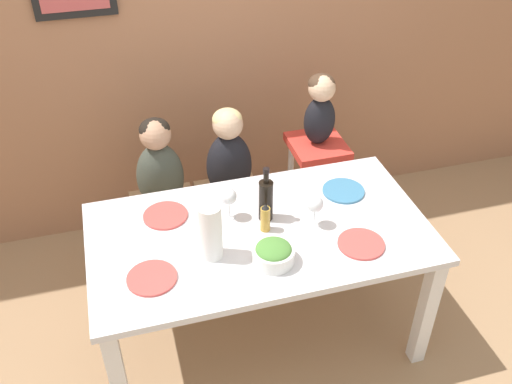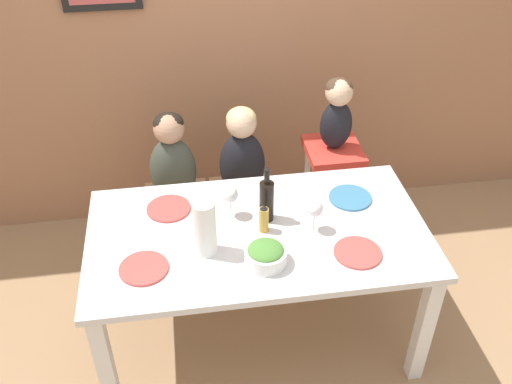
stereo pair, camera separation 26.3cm
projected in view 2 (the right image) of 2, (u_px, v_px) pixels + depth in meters
name	position (u px, v px, depth m)	size (l,w,h in m)	color
ground_plane	(258.00, 332.00, 3.13)	(14.00, 14.00, 0.00)	#9E7A56
wall_back	(226.00, 15.00, 3.26)	(10.00, 0.09, 2.70)	#9E6B4C
dining_table	(258.00, 246.00, 2.74)	(1.60, 0.87, 0.73)	silver
chair_far_left	(177.00, 210.00, 3.39)	(0.37, 0.40, 0.45)	silver
chair_far_center	(243.00, 204.00, 3.43)	(0.37, 0.40, 0.45)	silver
chair_right_highchair	(331.00, 171.00, 3.39)	(0.31, 0.34, 0.73)	silver
person_child_left	(172.00, 159.00, 3.17)	(0.26, 0.20, 0.57)	#3D4238
person_child_center	(242.00, 153.00, 3.22)	(0.26, 0.20, 0.57)	black
person_baby_right	(337.00, 110.00, 3.15)	(0.18, 0.16, 0.43)	black
wine_bottle	(267.00, 200.00, 2.69)	(0.07, 0.07, 0.29)	black
paper_towel_roll	(205.00, 228.00, 2.49)	(0.10, 0.10, 0.27)	white
wine_glass_near	(315.00, 209.00, 2.62)	(0.08, 0.08, 0.17)	white
wine_glass_far	(230.00, 195.00, 2.71)	(0.08, 0.08, 0.17)	white
salad_bowl_large	(266.00, 254.00, 2.49)	(0.19, 0.19, 0.10)	white
dinner_plate_front_left	(144.00, 268.00, 2.48)	(0.22, 0.22, 0.01)	#D14C47
dinner_plate_back_left	(169.00, 209.00, 2.81)	(0.22, 0.22, 0.01)	#D14C47
dinner_plate_back_right	(350.00, 198.00, 2.88)	(0.22, 0.22, 0.01)	teal
dinner_plate_front_right	(358.00, 253.00, 2.56)	(0.22, 0.22, 0.01)	#D14C47
condiment_bottle_hot_sauce	(264.00, 218.00, 2.65)	(0.05, 0.05, 0.15)	#BC8E33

